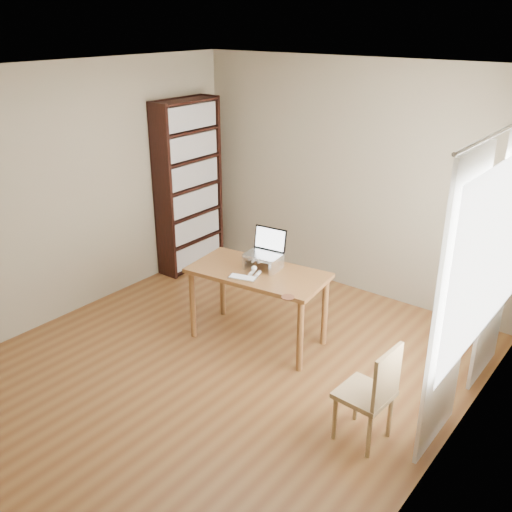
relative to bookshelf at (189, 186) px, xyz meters
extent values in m
cube|color=brown|center=(1.83, -1.55, -1.06)|extent=(4.00, 4.50, 0.02)
cube|color=white|center=(1.83, -1.55, 1.56)|extent=(4.00, 4.50, 0.02)
cube|color=#817056|center=(1.83, 0.71, 0.25)|extent=(4.00, 0.02, 2.60)
cube|color=#817056|center=(-0.18, -1.55, 0.25)|extent=(0.02, 4.50, 2.60)
cube|color=#817056|center=(3.84, -1.55, 0.25)|extent=(0.02, 4.50, 2.60)
cube|color=white|center=(3.81, -0.75, 0.35)|extent=(0.01, 1.80, 1.40)
cube|color=black|center=(-0.01, -0.43, 0.00)|extent=(0.30, 0.04, 2.10)
cube|color=black|center=(-0.01, 0.43, 0.00)|extent=(0.30, 0.04, 2.10)
cube|color=black|center=(-0.15, 0.00, 0.00)|extent=(0.02, 0.90, 2.10)
cube|color=black|center=(-0.01, 0.00, -1.02)|extent=(0.30, 0.84, 0.02)
cube|color=black|center=(0.02, 0.00, -0.85)|extent=(0.20, 0.78, 0.28)
cube|color=black|center=(-0.01, 0.00, -0.68)|extent=(0.30, 0.84, 0.03)
cube|color=black|center=(0.02, 0.00, -0.51)|extent=(0.20, 0.78, 0.28)
cube|color=black|center=(-0.01, 0.00, -0.34)|extent=(0.30, 0.84, 0.02)
cube|color=black|center=(0.02, 0.00, -0.17)|extent=(0.20, 0.78, 0.28)
cube|color=black|center=(-0.01, 0.00, 0.00)|extent=(0.30, 0.84, 0.02)
cube|color=black|center=(0.02, 0.00, 0.17)|extent=(0.20, 0.78, 0.28)
cube|color=black|center=(-0.01, 0.00, 0.34)|extent=(0.30, 0.84, 0.02)
cube|color=black|center=(0.02, 0.00, 0.51)|extent=(0.20, 0.78, 0.28)
cube|color=black|center=(-0.01, 0.00, 0.68)|extent=(0.30, 0.84, 0.02)
cube|color=black|center=(0.02, 0.00, 0.85)|extent=(0.20, 0.78, 0.28)
cube|color=black|center=(-0.01, 0.00, 1.02)|extent=(0.30, 0.84, 0.03)
cube|color=white|center=(3.75, -1.30, 0.10)|extent=(0.03, 0.70, 2.20)
cube|color=white|center=(3.75, -0.20, 0.10)|extent=(0.03, 0.70, 2.20)
cylinder|color=silver|center=(3.75, -0.75, 1.23)|extent=(0.03, 1.90, 0.03)
cube|color=brown|center=(1.80, -0.94, -0.32)|extent=(1.37, 0.81, 0.04)
cylinder|color=brown|center=(1.21, -0.67, -0.70)|extent=(0.06, 0.06, 0.71)
cylinder|color=brown|center=(2.39, -0.67, -0.70)|extent=(0.06, 0.06, 0.71)
cylinder|color=brown|center=(1.21, -1.20, -0.70)|extent=(0.06, 0.06, 0.71)
cylinder|color=brown|center=(2.39, -1.20, -0.70)|extent=(0.06, 0.06, 0.71)
cube|color=silver|center=(1.65, -0.86, -0.24)|extent=(0.03, 0.25, 0.12)
cube|color=silver|center=(1.94, -0.86, -0.24)|extent=(0.03, 0.25, 0.12)
cube|color=silver|center=(1.80, -0.86, -0.17)|extent=(0.32, 0.25, 0.01)
cube|color=silver|center=(1.80, -0.86, -0.16)|extent=(0.37, 0.28, 0.02)
cube|color=black|center=(1.80, -0.72, -0.04)|extent=(0.34, 0.09, 0.22)
cube|color=white|center=(1.80, -0.73, -0.04)|extent=(0.31, 0.08, 0.19)
cube|color=silver|center=(1.79, -1.16, -0.29)|extent=(0.28, 0.18, 0.02)
cube|color=white|center=(1.79, -1.16, -0.28)|extent=(0.26, 0.16, 0.00)
cylinder|color=brown|center=(2.34, -1.21, -0.30)|extent=(0.11, 0.11, 0.01)
ellipsoid|color=#4C443C|center=(1.78, -0.83, -0.23)|extent=(0.19, 0.42, 0.14)
ellipsoid|color=#4C443C|center=(1.78, -0.72, -0.23)|extent=(0.17, 0.18, 0.13)
ellipsoid|color=#4C443C|center=(1.78, -1.02, -0.21)|extent=(0.11, 0.11, 0.10)
ellipsoid|color=silver|center=(1.78, -0.98, -0.24)|extent=(0.10, 0.10, 0.09)
sphere|color=silver|center=(1.78, -1.05, -0.22)|extent=(0.05, 0.05, 0.05)
cone|color=#4C443C|center=(1.75, -1.01, -0.16)|extent=(0.04, 0.04, 0.05)
cone|color=#4C443C|center=(1.81, -1.01, -0.16)|extent=(0.04, 0.04, 0.05)
cylinder|color=silver|center=(1.75, -1.03, -0.28)|extent=(0.03, 0.10, 0.03)
cylinder|color=silver|center=(1.81, -1.03, -0.28)|extent=(0.03, 0.10, 0.03)
cylinder|color=#4C443C|center=(1.87, -0.70, -0.28)|extent=(0.15, 0.23, 0.03)
cube|color=tan|center=(3.29, -1.58, -0.65)|extent=(0.39, 0.39, 0.04)
cylinder|color=tan|center=(3.14, -1.73, -0.85)|extent=(0.04, 0.04, 0.40)
cylinder|color=tan|center=(3.44, -1.73, -0.85)|extent=(0.04, 0.04, 0.40)
cylinder|color=tan|center=(3.14, -1.43, -0.85)|extent=(0.04, 0.04, 0.40)
cylinder|color=tan|center=(3.44, -1.43, -0.85)|extent=(0.04, 0.04, 0.40)
cube|color=tan|center=(3.46, -1.58, -0.43)|extent=(0.05, 0.35, 0.44)
camera|label=1|loc=(4.80, -4.83, 1.94)|focal=40.00mm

